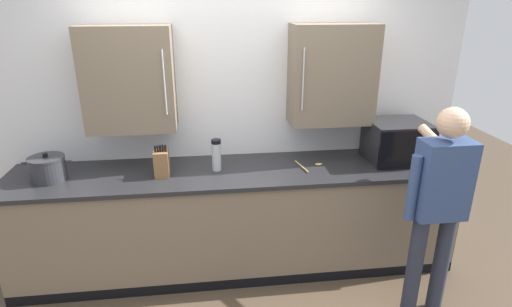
% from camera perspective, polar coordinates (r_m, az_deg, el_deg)
% --- Properties ---
extents(back_wall_tiled, '(4.00, 0.44, 2.82)m').
position_cam_1_polar(back_wall_tiled, '(3.50, -3.29, 8.43)').
color(back_wall_tiled, white).
rests_on(back_wall_tiled, ground_plane).
extents(counter_unit, '(3.65, 0.72, 0.91)m').
position_cam_1_polar(counter_unit, '(3.53, -2.55, -9.04)').
color(counter_unit, '#756651').
rests_on(counter_unit, ground_plane).
extents(microwave_oven, '(0.48, 0.43, 0.34)m').
position_cam_1_polar(microwave_oven, '(3.65, 18.72, 1.61)').
color(microwave_oven, black).
rests_on(microwave_oven, counter_unit).
extents(thermos_flask, '(0.08, 0.08, 0.26)m').
position_cam_1_polar(thermos_flask, '(3.28, -5.52, -0.20)').
color(thermos_flask, '#B7BABF').
rests_on(thermos_flask, counter_unit).
extents(knife_block, '(0.11, 0.15, 0.26)m').
position_cam_1_polar(knife_block, '(3.26, -12.97, -1.27)').
color(knife_block, brown).
rests_on(knife_block, counter_unit).
extents(wooden_spoon, '(0.22, 0.25, 0.02)m').
position_cam_1_polar(wooden_spoon, '(3.41, 7.51, -1.64)').
color(wooden_spoon, tan).
rests_on(wooden_spoon, counter_unit).
extents(stock_pot, '(0.36, 0.26, 0.22)m').
position_cam_1_polar(stock_pot, '(3.48, -26.99, -1.87)').
color(stock_pot, '#2D2D33').
rests_on(stock_pot, counter_unit).
extents(person_figure, '(0.44, 0.59, 1.57)m').
position_cam_1_polar(person_figure, '(3.05, 24.03, -5.74)').
color(person_figure, '#282D3D').
rests_on(person_figure, ground_plane).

